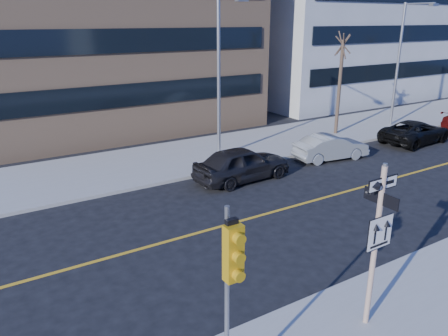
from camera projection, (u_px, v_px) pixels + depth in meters
ground at (297, 278)px, 12.69m from camera, size 120.00×120.00×0.00m
far_sidewalk at (378, 123)px, 31.29m from camera, size 66.00×6.00×0.15m
road_centerline at (427, 169)px, 21.89m from camera, size 40.00×0.14×0.01m
sign_pole at (377, 238)px, 9.88m from camera, size 0.92×0.92×4.06m
traffic_signal at (232, 268)px, 7.57m from camera, size 0.32×0.45×4.00m
parked_car_a at (242, 164)px, 20.15m from camera, size 2.13×4.80×1.60m
parked_car_b at (331, 147)px, 23.21m from camera, size 2.03×4.25×1.34m
parked_car_c at (416, 132)px, 26.31m from camera, size 2.59×5.06×1.37m
streetlight_a at (221, 69)px, 21.79m from camera, size 0.55×2.25×8.00m
streetlight_b at (402, 57)px, 28.78m from camera, size 0.55×2.25×8.00m
street_tree_west at (343, 47)px, 26.47m from camera, size 1.80×1.80×6.35m
building_grey_mid at (328, 15)px, 41.53m from camera, size 20.00×16.00×15.00m
building_grey_far at (434, 12)px, 54.26m from camera, size 18.00×18.00×16.00m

